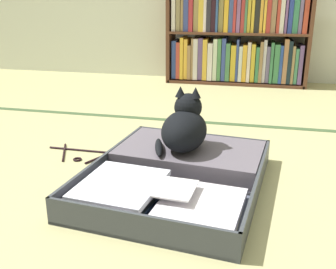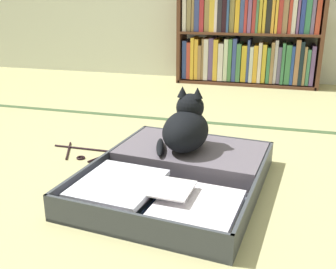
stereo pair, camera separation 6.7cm
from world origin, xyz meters
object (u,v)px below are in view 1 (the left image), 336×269
object	(u,v)px
bookshelf	(237,36)
open_suitcase	(177,173)
clothes_hanger	(84,153)
black_cat	(185,127)

from	to	relation	value
bookshelf	open_suitcase	size ratio (longest dim) A/B	1.37
bookshelf	clothes_hanger	size ratio (longest dim) A/B	2.92
open_suitcase	clothes_hanger	world-z (taller)	open_suitcase
open_suitcase	bookshelf	bearing A→B (deg)	87.51
bookshelf	black_cat	xyz separation A→B (m)	(-0.09, -1.93, -0.21)
bookshelf	clothes_hanger	distance (m)	2.00
bookshelf	clothes_hanger	world-z (taller)	bookshelf
open_suitcase	black_cat	bearing A→B (deg)	88.34
bookshelf	black_cat	world-z (taller)	bookshelf
open_suitcase	clothes_hanger	xyz separation A→B (m)	(-0.51, 0.20, -0.04)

